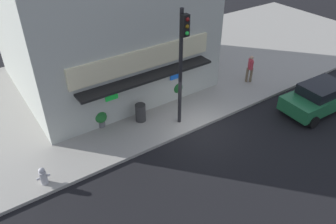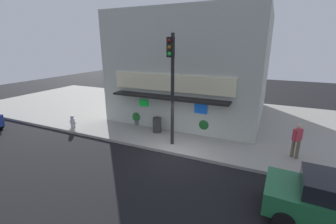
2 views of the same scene
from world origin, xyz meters
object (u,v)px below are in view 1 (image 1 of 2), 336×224
at_px(potted_plant_by_window, 101,118).
at_px(traffic_light, 182,56).
at_px(trash_can, 141,113).
at_px(pedestrian, 250,68).
at_px(fire_hydrant, 43,176).
at_px(potted_plant_by_doorway, 176,88).
at_px(parked_car_green, 320,97).

bearing_deg(potted_plant_by_window, traffic_light, -29.98).
relative_size(trash_can, pedestrian, 0.55).
height_order(fire_hydrant, trash_can, trash_can).
xyz_separation_m(fire_hydrant, trash_can, (5.48, 1.58, 0.09)).
xyz_separation_m(fire_hydrant, pedestrian, (13.09, 1.38, 0.57)).
bearing_deg(potted_plant_by_doorway, parked_car_green, -42.21).
bearing_deg(trash_can, pedestrian, -1.54).
xyz_separation_m(trash_can, parked_car_green, (8.60, -4.42, 0.20)).
bearing_deg(parked_car_green, fire_hydrant, 168.62).
xyz_separation_m(potted_plant_by_doorway, potted_plant_by_window, (-4.71, -0.14, -0.12)).
bearing_deg(trash_can, parked_car_green, -27.20).
bearing_deg(pedestrian, potted_plant_by_doorway, 167.84).
relative_size(trash_can, potted_plant_by_window, 1.07).
bearing_deg(trash_can, fire_hydrant, -163.88).
xyz_separation_m(pedestrian, potted_plant_by_doorway, (-4.79, 1.03, -0.33)).
height_order(potted_plant_by_window, parked_car_green, parked_car_green).
height_order(traffic_light, trash_can, traffic_light).
bearing_deg(potted_plant_by_doorway, traffic_light, -120.10).
distance_m(potted_plant_by_doorway, parked_car_green, 7.81).
relative_size(fire_hydrant, pedestrian, 0.47).
distance_m(fire_hydrant, potted_plant_by_window, 4.25).
distance_m(fire_hydrant, trash_can, 5.71).
bearing_deg(fire_hydrant, potted_plant_by_window, 32.34).
bearing_deg(pedestrian, potted_plant_by_window, 174.65).
height_order(traffic_light, potted_plant_by_doorway, traffic_light).
distance_m(traffic_light, potted_plant_by_window, 5.13).
xyz_separation_m(trash_can, potted_plant_by_doorway, (2.82, 0.83, 0.15)).
distance_m(traffic_light, potted_plant_by_doorway, 3.95).
xyz_separation_m(potted_plant_by_doorway, parked_car_green, (5.78, -5.25, 0.04)).
xyz_separation_m(pedestrian, potted_plant_by_window, (-9.51, 0.89, -0.45)).
bearing_deg(potted_plant_by_window, potted_plant_by_doorway, 1.73).
bearing_deg(traffic_light, potted_plant_by_doorway, 59.90).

